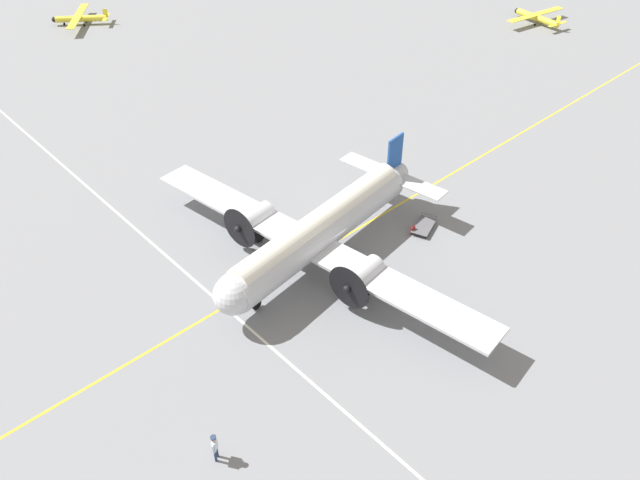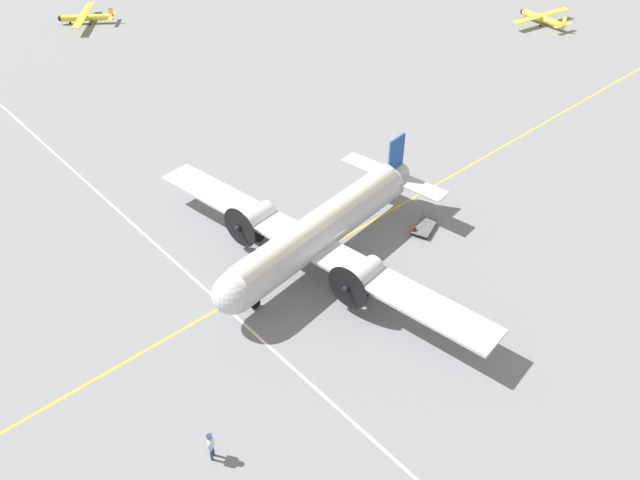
{
  "view_description": "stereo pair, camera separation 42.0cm",
  "coord_description": "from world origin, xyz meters",
  "px_view_note": "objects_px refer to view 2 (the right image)",
  "views": [
    {
      "loc": [
        -21.49,
        -23.22,
        26.56
      ],
      "look_at": [
        0.0,
        0.0,
        1.6
      ],
      "focal_mm": 35.0,
      "sensor_mm": 36.0,
      "label": 1
    },
    {
      "loc": [
        -21.18,
        -23.5,
        26.56
      ],
      "look_at": [
        0.0,
        0.0,
        1.6
      ],
      "focal_mm": 35.0,
      "sensor_mm": 36.0,
      "label": 2
    }
  ],
  "objects_px": {
    "light_aircraft_taxiing": "(542,18)",
    "baggage_cart": "(425,227)",
    "crew_foreground": "(211,444)",
    "suitcase_near_door": "(413,231)",
    "light_aircraft_distant": "(85,17)",
    "airliner_main": "(316,232)"
  },
  "relations": [
    {
      "from": "light_aircraft_taxiing",
      "to": "baggage_cart",
      "type": "bearing_deg",
      "value": 121.06
    },
    {
      "from": "crew_foreground",
      "to": "suitcase_near_door",
      "type": "distance_m",
      "value": 20.96
    },
    {
      "from": "suitcase_near_door",
      "to": "baggage_cart",
      "type": "distance_m",
      "value": 0.98
    },
    {
      "from": "crew_foreground",
      "to": "baggage_cart",
      "type": "xyz_separation_m",
      "value": [
        21.25,
        4.99,
        -0.82
      ]
    },
    {
      "from": "light_aircraft_distant",
      "to": "airliner_main",
      "type": "bearing_deg",
      "value": 116.89
    },
    {
      "from": "light_aircraft_taxiing",
      "to": "airliner_main",
      "type": "bearing_deg",
      "value": 115.23
    },
    {
      "from": "airliner_main",
      "to": "suitcase_near_door",
      "type": "bearing_deg",
      "value": 154.38
    },
    {
      "from": "suitcase_near_door",
      "to": "light_aircraft_distant",
      "type": "height_order",
      "value": "light_aircraft_distant"
    },
    {
      "from": "airliner_main",
      "to": "light_aircraft_distant",
      "type": "relative_size",
      "value": 3.35
    },
    {
      "from": "light_aircraft_distant",
      "to": "light_aircraft_taxiing",
      "type": "bearing_deg",
      "value": 174.46
    },
    {
      "from": "suitcase_near_door",
      "to": "baggage_cart",
      "type": "bearing_deg",
      "value": -12.48
    },
    {
      "from": "suitcase_near_door",
      "to": "baggage_cart",
      "type": "xyz_separation_m",
      "value": [
        0.95,
        -0.21,
        -0.01
      ]
    },
    {
      "from": "crew_foreground",
      "to": "airliner_main",
      "type": "bearing_deg",
      "value": -8.62
    },
    {
      "from": "baggage_cart",
      "to": "light_aircraft_distant",
      "type": "xyz_separation_m",
      "value": [
        1.26,
        55.3,
        0.5
      ]
    },
    {
      "from": "light_aircraft_taxiing",
      "to": "light_aircraft_distant",
      "type": "bearing_deg",
      "value": 56.13
    },
    {
      "from": "airliner_main",
      "to": "suitcase_near_door",
      "type": "xyz_separation_m",
      "value": [
        7.03,
        -2.27,
        -2.17
      ]
    },
    {
      "from": "crew_foreground",
      "to": "light_aircraft_distant",
      "type": "height_order",
      "value": "light_aircraft_distant"
    },
    {
      "from": "airliner_main",
      "to": "suitcase_near_door",
      "type": "relative_size",
      "value": 42.9
    },
    {
      "from": "airliner_main",
      "to": "baggage_cart",
      "type": "bearing_deg",
      "value": 155.01
    },
    {
      "from": "airliner_main",
      "to": "light_aircraft_taxiing",
      "type": "height_order",
      "value": "airliner_main"
    },
    {
      "from": "crew_foreground",
      "to": "suitcase_near_door",
      "type": "xyz_separation_m",
      "value": [
        20.29,
        5.2,
        -0.81
      ]
    },
    {
      "from": "baggage_cart",
      "to": "light_aircraft_taxiing",
      "type": "relative_size",
      "value": 0.28
    }
  ]
}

